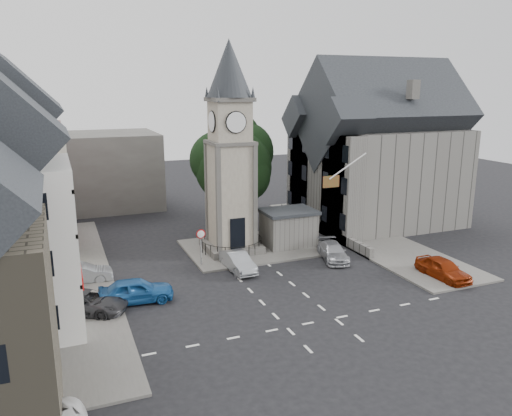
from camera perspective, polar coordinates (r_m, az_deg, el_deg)
name	(u,v)px	position (r m, az deg, el deg)	size (l,w,h in m)	color
ground	(271,287)	(33.18, 1.78, -9.04)	(120.00, 120.00, 0.00)	black
pavement_west	(66,281)	(36.29, -20.89, -7.81)	(6.00, 30.00, 0.14)	#595651
pavement_east	(359,234)	(45.30, 11.67, -2.95)	(6.00, 26.00, 0.14)	#595651
central_island	(249,248)	(40.62, -0.83, -4.59)	(10.00, 8.00, 0.16)	#595651
road_markings	(311,323)	(28.69, 6.32, -12.91)	(20.00, 8.00, 0.01)	silver
clock_tower	(230,150)	(38.34, -2.97, 6.64)	(4.86, 4.86, 16.25)	#4C4944
stone_shelter	(288,228)	(41.01, 3.72, -2.29)	(4.30, 3.30, 3.08)	#63605B
town_tree	(233,156)	(43.83, -2.62, 6.01)	(7.20, 7.20, 10.80)	black
warning_sign_post	(201,240)	(36.30, -6.31, -3.69)	(0.70, 0.19, 2.85)	black
terrace_pink	(15,167)	(44.53, -25.83, 4.27)	(8.10, 7.60, 12.80)	#C68891
terrace_cream	(8,184)	(36.65, -26.52, 2.45)	(8.10, 7.60, 12.80)	beige
backdrop_west	(61,173)	(56.68, -21.36, 3.79)	(20.00, 10.00, 8.00)	#4C4944
east_building	(377,158)	(48.44, 13.62, 5.53)	(14.40, 11.40, 12.60)	#63605B
east_boundary_wall	(320,228)	(45.41, 7.35, -2.23)	(0.40, 16.00, 0.90)	#63605B
flagpole	(348,166)	(38.38, 10.45, 4.75)	(3.68, 0.10, 2.74)	white
car_west_blue	(136,290)	(31.57, -13.54, -9.15)	(1.80, 4.48, 1.53)	#1B5395
car_west_silver	(81,274)	(35.59, -19.33, -7.08)	(1.41, 4.03, 1.33)	#929599
car_west_grey	(86,302)	(31.00, -18.82, -10.16)	(2.20, 4.77, 1.33)	#2F2F31
car_island_silver	(238,262)	(35.79, -2.09, -6.16)	(1.42, 4.06, 1.34)	#909398
car_island_east	(333,252)	(38.49, 8.77, -4.94)	(1.75, 4.30, 1.25)	#A0A2A8
car_east_red	(443,269)	(36.62, 20.60, -6.50)	(1.71, 4.24, 1.45)	maroon
pedestrian	(334,225)	(44.79, 8.91, -1.98)	(0.62, 0.41, 1.70)	beige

